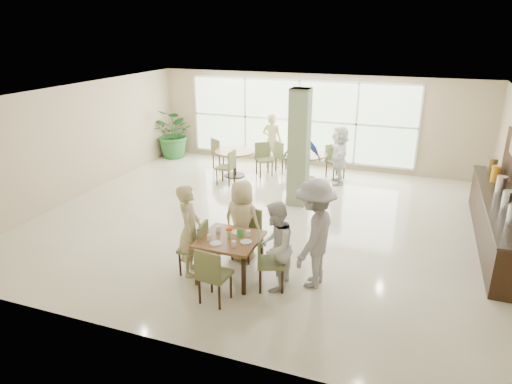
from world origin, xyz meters
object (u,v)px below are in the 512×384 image
(teen_left, at_px, (190,230))
(adult_b, at_px, (339,155))
(teen_right, at_px, (275,246))
(adult_standing, at_px, (272,141))
(potted_plant, at_px, (175,133))
(teen_far, at_px, (242,220))
(buffet_counter, at_px, (498,217))
(teen_standing, at_px, (314,234))
(adult_a, at_px, (302,158))
(round_table_left, at_px, (235,157))
(round_table_right, at_px, (306,159))
(main_table, at_px, (230,243))

(teen_left, bearing_deg, adult_b, -32.94)
(teen_left, height_order, adult_b, teen_left)
(teen_right, bearing_deg, adult_standing, -163.35)
(teen_left, height_order, adult_standing, adult_standing)
(potted_plant, height_order, adult_standing, adult_standing)
(teen_left, distance_m, adult_standing, 6.59)
(teen_far, bearing_deg, buffet_counter, -144.24)
(teen_standing, relative_size, adult_a, 1.09)
(buffet_counter, bearing_deg, teen_far, -152.31)
(adult_standing, bearing_deg, adult_b, 159.71)
(potted_plant, distance_m, adult_a, 4.96)
(teen_left, bearing_deg, round_table_left, -3.39)
(potted_plant, xyz_separation_m, teen_far, (4.68, -5.72, -0.04))
(round_table_right, xyz_separation_m, teen_left, (-0.60, -5.77, 0.23))
(round_table_left, height_order, teen_right, teen_right)
(teen_right, bearing_deg, adult_a, -172.26)
(teen_far, relative_size, adult_standing, 0.92)
(round_table_right, bearing_deg, buffet_counter, -29.56)
(teen_left, relative_size, adult_a, 0.96)
(teen_right, bearing_deg, teen_left, -90.61)
(potted_plant, distance_m, teen_far, 7.39)
(adult_a, relative_size, adult_b, 1.07)
(teen_right, bearing_deg, round_table_left, -153.13)
(teen_standing, bearing_deg, buffet_counter, 137.91)
(teen_standing, height_order, adult_standing, teen_standing)
(round_table_left, distance_m, buffet_counter, 6.95)
(teen_left, relative_size, adult_b, 1.02)
(round_table_left, distance_m, teen_standing, 6.12)
(adult_a, relative_size, adult_standing, 1.02)
(teen_right, xyz_separation_m, teen_standing, (0.56, 0.33, 0.17))
(main_table, bearing_deg, teen_standing, 11.64)
(potted_plant, bearing_deg, buffet_counter, -20.00)
(teen_far, bearing_deg, teen_right, 147.53)
(round_table_left, distance_m, teen_right, 6.09)
(teen_right, bearing_deg, teen_standing, 117.87)
(teen_left, bearing_deg, potted_plant, 13.48)
(potted_plant, height_order, teen_left, teen_left)
(teen_left, xyz_separation_m, adult_standing, (-0.68, 6.56, 0.02))
(buffet_counter, bearing_deg, adult_b, 144.73)
(teen_left, height_order, teen_standing, teen_standing)
(teen_far, bearing_deg, teen_left, 59.02)
(round_table_left, bearing_deg, buffet_counter, -18.37)
(adult_b, height_order, adult_standing, adult_standing)
(potted_plant, bearing_deg, teen_far, -50.75)
(teen_right, height_order, adult_a, adult_a)
(adult_standing, bearing_deg, round_table_right, 148.04)
(round_table_right, relative_size, adult_b, 0.73)
(teen_right, height_order, adult_standing, adult_standing)
(buffet_counter, relative_size, teen_left, 2.87)
(potted_plant, xyz_separation_m, teen_left, (4.03, -6.53, 0.01))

